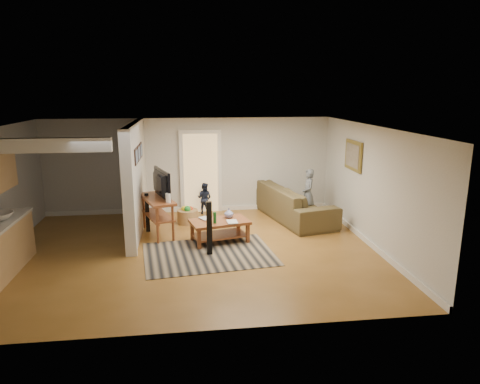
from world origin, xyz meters
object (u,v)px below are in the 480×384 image
Objects in this scene: sofa at (293,218)px; coffee_table at (220,225)px; toy_basket at (188,216)px; speaker_left at (209,228)px; child at (307,217)px; speaker_right at (147,212)px; tv_console at (158,201)px; toddler at (205,214)px.

sofa is 2.53m from coffee_table.
toy_basket is at bearing 116.15° from coffee_table.
sofa is 2.09× the size of coffee_table.
child is at bearing 40.43° from speaker_left.
toy_basket reaches higher than sofa.
speaker_right is at bearing 87.03° from sofa.
speaker_right is (-1.34, 1.60, -0.09)m from speaker_left.
tv_console is 1.59× the size of speaker_right.
sofa is 3.22m from speaker_left.
sofa is at bearing 45.14° from speaker_left.
speaker_left is 2.20m from toy_basket.
sofa is at bearing -167.65° from toddler.
speaker_left reaches higher than speaker_right.
sofa is 3.68m from speaker_right.
sofa is 2.32m from toddler.
sofa is at bearing -90.83° from child.
sofa is at bearing 37.40° from coffee_table.
toddler is (0.03, 2.90, -0.54)m from speaker_left.
speaker_left is (1.08, -1.35, -0.24)m from tv_console.
tv_console is 1.74m from speaker_left.
speaker_right reaches higher than coffee_table.
coffee_table reaches higher than toddler.
speaker_left is at bearing -110.89° from coffee_table.
toddler is at bearing 96.29° from coffee_table.
toddler is (-2.61, 0.69, 0.00)m from child.
toddler is (-2.23, 0.67, 0.00)m from sofa.
toddler reaches higher than sofa.
coffee_table is at bearing -36.82° from speaker_right.
coffee_table is 2.23m from toddler.
speaker_left is 0.86× the size of child.
child is at bearing -5.99° from tv_console.
child is at bearing 32.33° from coffee_table.
coffee_table is (-1.99, -1.52, 0.37)m from sofa.
sofa is 3.37× the size of toddler.
tv_console is at bearing 91.86° from sofa.
speaker_left reaches higher than toy_basket.
speaker_left is (-0.27, -0.71, 0.17)m from coffee_table.
speaker_left reaches higher than coffee_table.
tv_console reaches higher than speaker_right.
toy_basket is at bearing 88.60° from toddler.
coffee_table is at bearing 69.58° from speaker_left.
speaker_left is at bearing -70.54° from tv_console.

